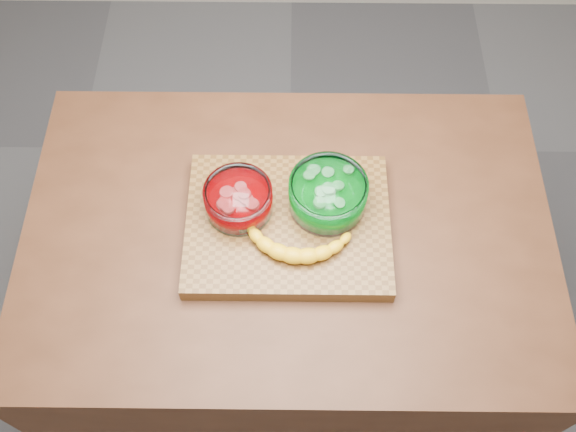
{
  "coord_description": "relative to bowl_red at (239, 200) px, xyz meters",
  "views": [
    {
      "loc": [
        0.01,
        -0.7,
        2.16
      ],
      "look_at": [
        0.0,
        0.0,
        0.96
      ],
      "focal_mm": 40.0,
      "sensor_mm": 36.0,
      "label": 1
    }
  ],
  "objects": [
    {
      "name": "counter",
      "position": [
        0.11,
        -0.03,
        -0.52
      ],
      "size": [
        1.2,
        0.8,
        0.9
      ],
      "primitive_type": "cube",
      "color": "#472615",
      "rests_on": "ground"
    },
    {
      "name": "cutting_board",
      "position": [
        0.11,
        -0.03,
        -0.05
      ],
      "size": [
        0.45,
        0.35,
        0.04
      ],
      "primitive_type": "cube",
      "color": "brown",
      "rests_on": "counter"
    },
    {
      "name": "ground",
      "position": [
        0.11,
        -0.03,
        -0.97
      ],
      "size": [
        3.5,
        3.5,
        0.0
      ],
      "primitive_type": "plane",
      "color": "#4F4F53",
      "rests_on": "ground"
    },
    {
      "name": "bowl_red",
      "position": [
        0.0,
        0.0,
        0.0
      ],
      "size": [
        0.15,
        0.15,
        0.07
      ],
      "color": "white",
      "rests_on": "cutting_board"
    },
    {
      "name": "banana",
      "position": [
        0.13,
        -0.09,
        -0.02
      ],
      "size": [
        0.27,
        0.13,
        0.04
      ],
      "primitive_type": null,
      "color": "yellow",
      "rests_on": "cutting_board"
    },
    {
      "name": "bowl_green",
      "position": [
        0.19,
        0.01,
        0.0
      ],
      "size": [
        0.17,
        0.17,
        0.08
      ],
      "color": "white",
      "rests_on": "cutting_board"
    }
  ]
}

